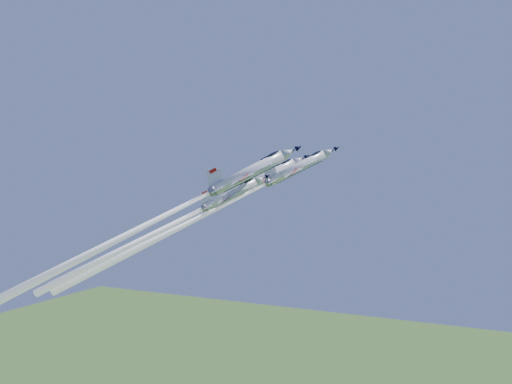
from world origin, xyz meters
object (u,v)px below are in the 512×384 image
at_px(jet_lead, 201,217).
at_px(jet_slot, 157,232).
at_px(jet_right, 139,229).
at_px(jet_left, 184,218).

bearing_deg(jet_lead, jet_slot, -81.55).
xyz_separation_m(jet_lead, jet_slot, (-6.82, -4.48, -2.76)).
xyz_separation_m(jet_lead, jet_right, (-6.36, -10.60, -1.54)).
xyz_separation_m(jet_lead, jet_left, (-6.12, 3.85, -0.80)).
relative_size(jet_lead, jet_left, 1.04).
bearing_deg(jet_lead, jet_left, -147.01).
bearing_deg(jet_slot, jet_right, -20.55).
height_order(jet_right, jet_slot, jet_right).
relative_size(jet_left, jet_right, 0.87).
height_order(jet_lead, jet_slot, jet_lead).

